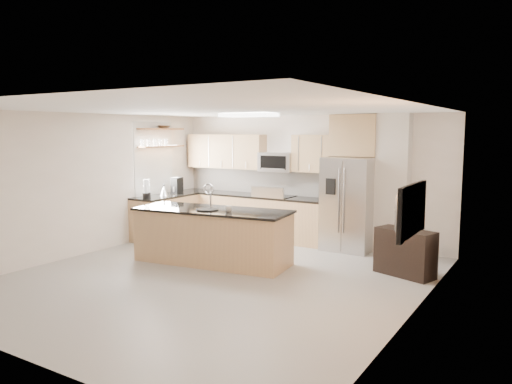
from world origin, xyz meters
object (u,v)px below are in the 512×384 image
Objects in this scene: island at (213,236)px; flower_vase at (406,210)px; refrigerator at (349,204)px; range at (274,217)px; cup at (228,209)px; coffee_maker at (177,186)px; platter at (207,209)px; television at (403,210)px; bowl at (164,126)px; kettle at (164,191)px; credenza at (405,253)px; microwave at (278,162)px; blender at (147,190)px.

island is 3.25m from flower_vase.
flower_vase is at bearing -39.19° from refrigerator.
range is 2.18m from island.
coffee_maker is (-2.48, 1.58, 0.10)m from cup.
refrigerator is 14.75× the size of cup.
platter is at bearing -159.63° from flower_vase.
island is 3.73m from television.
television is (1.85, -3.07, 0.46)m from refrigerator.
platter is 3.04m from bowl.
kettle is at bearing -150.45° from range.
island is 0.64m from cup.
cup is (-2.67, -1.02, 0.62)m from credenza.
range is 0.40× the size of island.
credenza is at bearing -23.74° from microwave.
flower_vase is (2.66, 1.06, 0.06)m from cup.
bowl is at bearing 146.78° from platter.
cup is 2.65m from kettle.
bowl is at bearing -156.85° from microwave.
platter is (-0.01, -0.13, 0.48)m from island.
television is (3.51, -0.81, 0.40)m from platter.
blender is at bearing 161.36° from platter.
platter is at bearing -126.32° from refrigerator.
bowl is 0.31× the size of television.
range is 4.78m from television.
television is (5.76, -2.28, -1.03)m from bowl.
coffee_maker is at bearing 98.12° from kettle.
bowl is at bearing 151.96° from cup.
credenza is at bearing -72.84° from flower_vase.
credenza is at bearing 4.33° from blender.
island is 8.53× the size of bowl.
kettle is at bearing -147.86° from microwave.
island reaches higher than flower_vase.
cup is 3.29m from bowl.
bowl reaches higher than kettle.
cup is 0.11× the size of television.
kettle is at bearing -162.07° from credenza.
bowl reaches higher than cup.
microwave is 2.58m from island.
microwave is at bearing 89.91° from platter.
blender is (-5.14, -0.39, 0.72)m from credenza.
coffee_maker reaches higher than kettle.
island is 3.25m from bowl.
coffee_maker is 5.17m from flower_vase.
bowl reaches higher than platter.
island is at bearing 171.08° from cup.
range is 0.64× the size of refrigerator.
microwave reaches higher than cup.
flower_vase is at bearing -3.66° from bowl.
microwave is 2.56m from bowl.
flower_vase is 0.57× the size of television.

